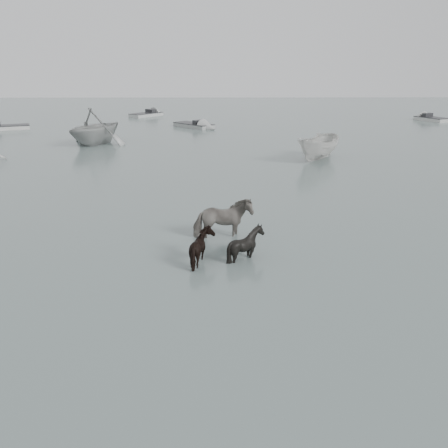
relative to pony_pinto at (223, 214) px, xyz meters
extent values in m
plane|color=#566662|center=(0.16, -1.49, -0.89)|extent=(140.00, 140.00, 0.00)
imported|color=black|center=(0.00, 0.00, 0.00)|extent=(2.25, 1.35, 1.78)
imported|color=black|center=(-0.64, -2.37, -0.25)|extent=(1.38, 1.51, 1.28)
imported|color=black|center=(0.73, -1.96, -0.20)|extent=(1.32, 1.19, 1.38)
imported|color=#A1A4A1|center=(-9.45, 21.06, 0.54)|extent=(6.68, 6.99, 2.86)
imported|color=beige|center=(6.30, 14.61, -0.01)|extent=(4.04, 4.70, 1.76)
camera|label=1|loc=(-0.16, -17.15, 5.34)|focal=40.00mm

